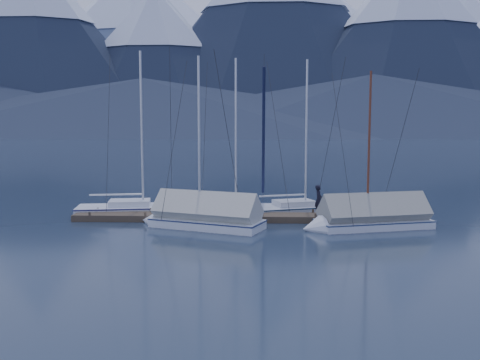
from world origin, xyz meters
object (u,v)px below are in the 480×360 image
at_px(sailboat_covered_far, 197,218).
at_px(person, 319,200).
at_px(sailboat_open_mid, 245,211).
at_px(sailboat_covered_near, 364,220).
at_px(sailboat_open_left, 153,210).
at_px(sailboat_open_right, 313,210).

distance_m(sailboat_covered_far, person, 6.65).
bearing_deg(sailboat_open_mid, sailboat_covered_near, -32.94).
distance_m(sailboat_open_left, sailboat_covered_far, 4.97).
xyz_separation_m(sailboat_open_left, sailboat_covered_far, (3.10, -3.87, 0.28)).
height_order(sailboat_open_mid, sailboat_covered_near, sailboat_open_mid).
xyz_separation_m(sailboat_open_mid, sailboat_covered_near, (6.09, -3.95, 0.26)).
relative_size(sailboat_open_left, sailboat_open_right, 1.05).
bearing_deg(sailboat_open_left, person, -11.17).
relative_size(sailboat_open_left, sailboat_covered_near, 1.19).
height_order(sailboat_covered_near, sailboat_covered_far, sailboat_covered_far).
height_order(sailboat_open_mid, person, sailboat_open_mid).
xyz_separation_m(sailboat_open_left, sailboat_covered_near, (11.46, -3.86, 0.25)).
distance_m(sailboat_open_left, sailboat_open_right, 9.42).
relative_size(sailboat_covered_near, person, 5.39).
xyz_separation_m(sailboat_open_right, sailboat_covered_near, (2.07, -4.59, 0.26)).
height_order(sailboat_open_left, sailboat_covered_near, sailboat_open_left).
bearing_deg(sailboat_open_mid, sailboat_open_right, 9.10).
xyz_separation_m(sailboat_open_mid, sailboat_covered_far, (-2.27, -3.96, 0.28)).
height_order(sailboat_covered_near, person, sailboat_covered_near).
bearing_deg(sailboat_open_right, sailboat_open_left, -175.53).
relative_size(sailboat_open_right, sailboat_covered_near, 1.13).
height_order(sailboat_open_mid, sailboat_covered_far, sailboat_open_mid).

